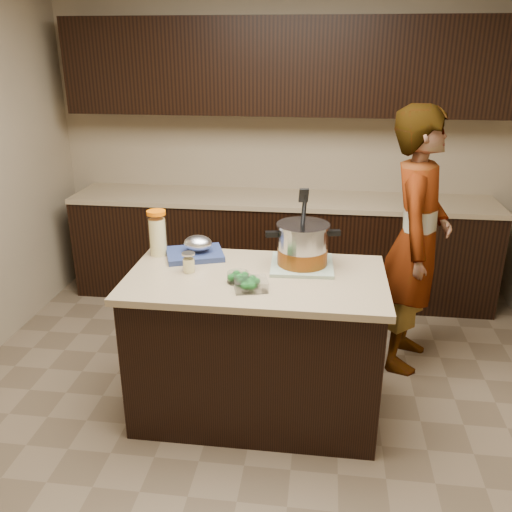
{
  "coord_description": "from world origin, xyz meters",
  "views": [
    {
      "loc": [
        0.36,
        -2.78,
        2.12
      ],
      "look_at": [
        0.0,
        0.0,
        1.02
      ],
      "focal_mm": 38.0,
      "sensor_mm": 36.0,
      "label": 1
    }
  ],
  "objects": [
    {
      "name": "ground_plane",
      "position": [
        0.0,
        0.0,
        0.0
      ],
      "size": [
        4.0,
        4.0,
        0.0
      ],
      "primitive_type": "plane",
      "color": "brown",
      "rests_on": "ground"
    },
    {
      "name": "room_shell",
      "position": [
        0.0,
        0.0,
        1.71
      ],
      "size": [
        4.04,
        4.04,
        2.72
      ],
      "color": "tan",
      "rests_on": "ground"
    },
    {
      "name": "back_cabinets",
      "position": [
        0.0,
        1.74,
        0.94
      ],
      "size": [
        3.6,
        0.63,
        2.33
      ],
      "color": "black",
      "rests_on": "ground"
    },
    {
      "name": "island",
      "position": [
        0.0,
        0.0,
        0.45
      ],
      "size": [
        1.46,
        0.81,
        0.9
      ],
      "color": "black",
      "rests_on": "ground"
    },
    {
      "name": "dish_towel",
      "position": [
        0.25,
        0.17,
        0.91
      ],
      "size": [
        0.38,
        0.38,
        0.02
      ],
      "primitive_type": "cube",
      "rotation": [
        0.0,
        0.0,
        0.04
      ],
      "color": "#56805D",
      "rests_on": "island"
    },
    {
      "name": "stock_pot",
      "position": [
        0.25,
        0.17,
        1.02
      ],
      "size": [
        0.43,
        0.36,
        0.44
      ],
      "rotation": [
        0.0,
        0.0,
        0.2
      ],
      "color": "#B7B7BC",
      "rests_on": "dish_towel"
    },
    {
      "name": "lemonade_pitcher",
      "position": [
        -0.64,
        0.25,
        1.03
      ],
      "size": [
        0.15,
        0.15,
        0.28
      ],
      "rotation": [
        0.0,
        0.0,
        -0.38
      ],
      "color": "#F3E394",
      "rests_on": "island"
    },
    {
      "name": "mason_jar",
      "position": [
        -0.39,
        0.01,
        0.96
      ],
      "size": [
        0.09,
        0.09,
        0.12
      ],
      "rotation": [
        0.0,
        0.0,
        0.28
      ],
      "color": "#F3E394",
      "rests_on": "island"
    },
    {
      "name": "broccoli_tub_left",
      "position": [
        -0.09,
        -0.1,
        0.93
      ],
      "size": [
        0.13,
        0.13,
        0.06
      ],
      "rotation": [
        0.0,
        0.0,
        0.09
      ],
      "color": "silver",
      "rests_on": "island"
    },
    {
      "name": "broccoli_tub_right",
      "position": [
        -0.03,
        -0.14,
        0.92
      ],
      "size": [
        0.12,
        0.12,
        0.05
      ],
      "rotation": [
        0.0,
        0.0,
        0.14
      ],
      "color": "silver",
      "rests_on": "island"
    },
    {
      "name": "broccoli_tub_rect",
      "position": [
        -0.0,
        -0.19,
        0.93
      ],
      "size": [
        0.2,
        0.17,
        0.06
      ],
      "rotation": [
        0.0,
        0.0,
        0.26
      ],
      "color": "silver",
      "rests_on": "island"
    },
    {
      "name": "blue_tray",
      "position": [
        -0.4,
        0.25,
        0.94
      ],
      "size": [
        0.41,
        0.37,
        0.13
      ],
      "rotation": [
        0.0,
        0.0,
        0.34
      ],
      "color": "navy",
      "rests_on": "island"
    },
    {
      "name": "person",
      "position": [
        0.98,
        0.71,
        0.89
      ],
      "size": [
        0.58,
        0.74,
        1.78
      ],
      "primitive_type": "imported",
      "rotation": [
        0.0,
        0.0,
        1.3
      ],
      "color": "gray",
      "rests_on": "ground"
    }
  ]
}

